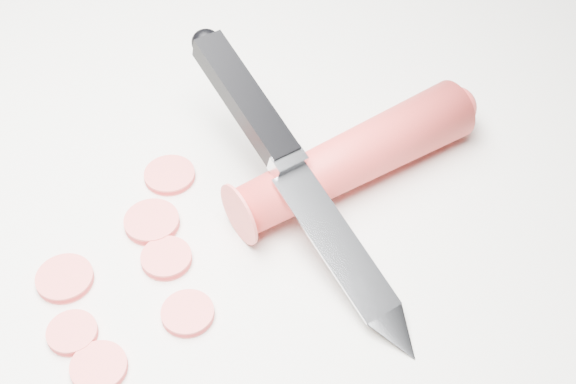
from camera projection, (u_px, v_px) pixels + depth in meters
The scene contains 10 objects.
ground at pixel (204, 220), 0.55m from camera, with size 2.40×2.40×0.00m, color silver.
carrot at pixel (353, 158), 0.56m from camera, with size 0.04×0.04×0.19m, color red.
carrot_slice_0 at pixel (152, 222), 0.55m from camera, with size 0.04×0.04×0.01m, color #EB514C.
carrot_slice_1 at pixel (72, 333), 0.49m from camera, with size 0.03×0.03×0.01m, color #EB514C.
carrot_slice_2 at pixel (65, 279), 0.52m from camera, with size 0.04×0.04×0.01m, color #EB514C.
carrot_slice_3 at pixel (166, 258), 0.53m from camera, with size 0.03×0.03×0.01m, color #EB514C.
carrot_slice_4 at pixel (188, 313), 0.50m from camera, with size 0.03×0.03×0.01m, color #EB514C.
carrot_slice_5 at pixel (170, 175), 0.58m from camera, with size 0.04×0.04×0.01m, color #EB514C.
carrot_slice_6 at pixel (99, 367), 0.47m from camera, with size 0.03×0.03×0.01m, color #EB514C.
kitchen_knife at pixel (300, 178), 0.52m from camera, with size 0.25×0.11×0.09m, color silver, non-canonical shape.
Camera 1 is at (0.26, -0.25, 0.42)m, focal length 50.00 mm.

